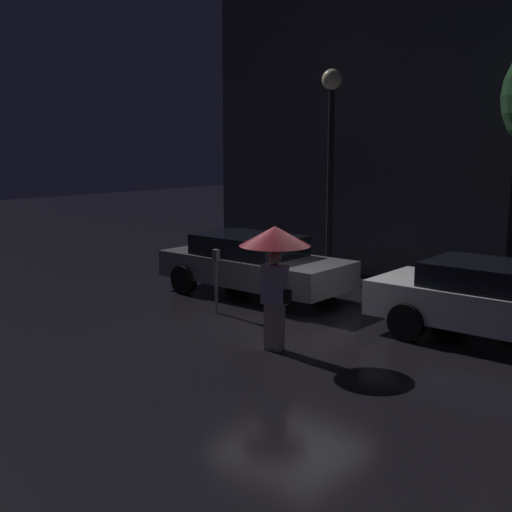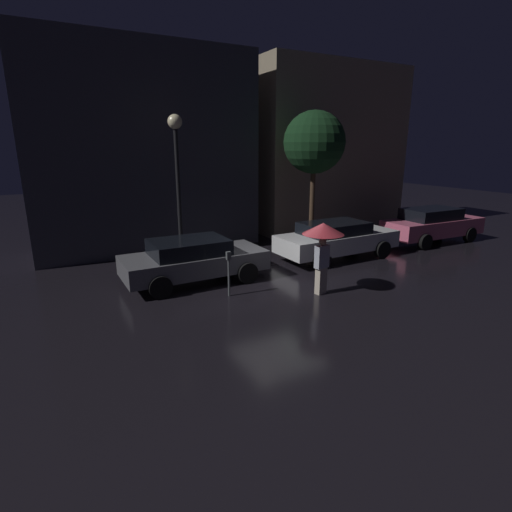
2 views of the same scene
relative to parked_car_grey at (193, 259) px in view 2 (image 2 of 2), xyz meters
The scene contains 10 objects.
ground_plane 2.67m from the parked_car_grey, 32.81° to the right, with size 60.00×60.00×0.00m, color black.
building_facade_left 5.98m from the parked_car_grey, 90.51° to the left, with size 8.56×3.00×7.68m.
building_facade_right 10.75m from the parked_car_grey, 29.77° to the left, with size 7.75×3.00×7.75m.
parked_car_grey is the anchor object (origin of this frame).
parked_car_white 5.58m from the parked_car_grey, ahead, with size 4.67×1.95×1.36m.
parked_car_pink 10.86m from the parked_car_grey, ahead, with size 4.62×1.87×1.48m.
pedestrian_with_umbrella 3.99m from the parked_car_grey, 43.96° to the right, with size 1.14×1.14×2.04m.
parking_meter 1.68m from the parked_car_grey, 75.07° to the right, with size 0.12×0.10×1.28m.
street_lamp_near 3.83m from the parked_car_grey, 80.70° to the left, with size 0.49×0.49×5.06m.
street_tree 7.00m from the parked_car_grey, 18.41° to the left, with size 2.41×2.41×5.38m.
Camera 2 is at (-6.05, -9.76, 4.07)m, focal length 28.00 mm.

